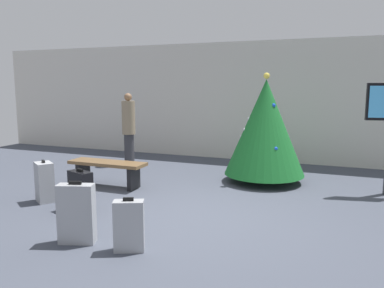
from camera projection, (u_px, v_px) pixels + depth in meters
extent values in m
plane|color=#424754|center=(192.00, 217.00, 5.61)|extent=(16.00, 16.00, 0.00)
cube|color=beige|center=(261.00, 102.00, 9.69)|extent=(16.00, 0.20, 2.98)
cylinder|color=#4C3319|center=(264.00, 178.00, 7.66)|extent=(0.12, 0.12, 0.16)
cone|color=#196628|center=(265.00, 127.00, 7.51)|extent=(1.56, 1.56, 1.86)
sphere|color=#F2D84C|center=(267.00, 76.00, 7.36)|extent=(0.12, 0.12, 0.12)
sphere|color=silver|center=(242.00, 137.00, 7.66)|extent=(0.08, 0.08, 0.08)
sphere|color=blue|center=(276.00, 149.00, 7.07)|extent=(0.08, 0.08, 0.08)
sphere|color=silver|center=(250.00, 119.00, 7.56)|extent=(0.08, 0.08, 0.08)
sphere|color=silver|center=(245.00, 130.00, 7.53)|extent=(0.08, 0.08, 0.08)
sphere|color=silver|center=(276.00, 131.00, 7.81)|extent=(0.08, 0.08, 0.08)
sphere|color=blue|center=(274.00, 105.00, 7.28)|extent=(0.08, 0.08, 0.08)
cube|color=brown|center=(107.00, 163.00, 7.25)|extent=(1.50, 0.44, 0.06)
cube|color=black|center=(83.00, 173.00, 7.49)|extent=(0.08, 0.35, 0.42)
cube|color=black|center=(134.00, 178.00, 7.08)|extent=(0.08, 0.35, 0.42)
cylinder|color=#333338|center=(129.00, 149.00, 9.29)|extent=(0.24, 0.24, 0.74)
cylinder|color=gray|center=(128.00, 118.00, 9.18)|extent=(0.35, 0.35, 0.79)
sphere|color=#8C6647|center=(128.00, 97.00, 9.11)|extent=(0.18, 0.18, 0.18)
cube|color=#9EA0A5|center=(129.00, 226.00, 4.42)|extent=(0.38, 0.29, 0.60)
cube|color=black|center=(128.00, 199.00, 4.38)|extent=(0.12, 0.08, 0.04)
cube|color=#9EA0A5|center=(77.00, 214.00, 4.64)|extent=(0.47, 0.30, 0.73)
cube|color=black|center=(75.00, 183.00, 4.58)|extent=(0.15, 0.08, 0.04)
cube|color=black|center=(81.00, 191.00, 5.83)|extent=(0.46, 0.33, 0.62)
cube|color=black|center=(80.00, 170.00, 5.79)|extent=(0.15, 0.08, 0.04)
cube|color=#9EA0A5|center=(45.00, 182.00, 6.31)|extent=(0.41, 0.39, 0.65)
cube|color=black|center=(43.00, 161.00, 6.26)|extent=(0.11, 0.09, 0.04)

